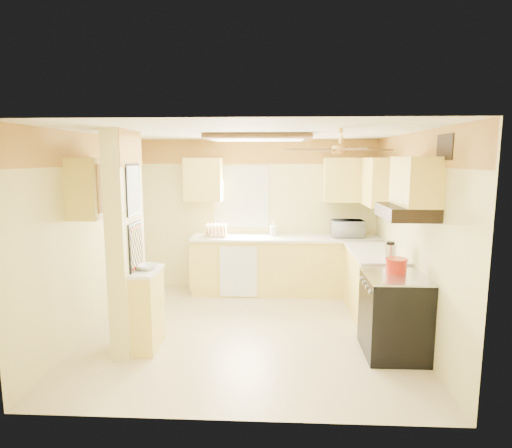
# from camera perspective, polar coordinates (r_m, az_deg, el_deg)

# --- Properties ---
(floor) EXTENTS (4.00, 4.00, 0.00)m
(floor) POSITION_cam_1_polar(r_m,az_deg,el_deg) (5.65, -0.97, -14.07)
(floor) COLOR #CEBB8E
(floor) RESTS_ON ground
(ceiling) EXTENTS (4.00, 4.00, 0.00)m
(ceiling) POSITION_cam_1_polar(r_m,az_deg,el_deg) (5.22, -1.05, 12.13)
(ceiling) COLOR white
(ceiling) RESTS_ON wall_back
(wall_back) EXTENTS (4.00, 0.00, 4.00)m
(wall_back) POSITION_cam_1_polar(r_m,az_deg,el_deg) (7.17, 0.01, 1.21)
(wall_back) COLOR #E7DB8D
(wall_back) RESTS_ON floor
(wall_front) EXTENTS (4.00, 0.00, 4.00)m
(wall_front) POSITION_cam_1_polar(r_m,az_deg,el_deg) (3.45, -3.15, -7.12)
(wall_front) COLOR #E7DB8D
(wall_front) RESTS_ON floor
(wall_left) EXTENTS (0.00, 3.80, 3.80)m
(wall_left) POSITION_cam_1_polar(r_m,az_deg,el_deg) (5.78, -21.20, -1.22)
(wall_left) COLOR #E7DB8D
(wall_left) RESTS_ON floor
(wall_right) EXTENTS (0.00, 3.80, 3.80)m
(wall_right) POSITION_cam_1_polar(r_m,az_deg,el_deg) (5.53, 20.14, -1.59)
(wall_right) COLOR #E7DB8D
(wall_right) RESTS_ON floor
(wallpaper_border) EXTENTS (4.00, 0.02, 0.40)m
(wallpaper_border) POSITION_cam_1_polar(r_m,az_deg,el_deg) (7.09, 0.01, 9.63)
(wallpaper_border) COLOR #FFC14B
(wallpaper_border) RESTS_ON wall_back
(partition_column) EXTENTS (0.20, 0.70, 2.50)m
(partition_column) POSITION_cam_1_polar(r_m,az_deg,el_deg) (5.04, -16.96, -2.41)
(partition_column) COLOR #E7DB8D
(partition_column) RESTS_ON floor
(partition_ledge) EXTENTS (0.25, 0.55, 0.90)m
(partition_ledge) POSITION_cam_1_polar(r_m,az_deg,el_deg) (5.18, -14.23, -11.18)
(partition_ledge) COLOR #DDBE64
(partition_ledge) RESTS_ON floor
(ledge_top) EXTENTS (0.28, 0.58, 0.04)m
(ledge_top) POSITION_cam_1_polar(r_m,az_deg,el_deg) (5.04, -14.43, -6.14)
(ledge_top) COLOR white
(ledge_top) RESTS_ON partition_ledge
(lower_cabinets_back) EXTENTS (3.00, 0.60, 0.90)m
(lower_cabinets_back) POSITION_cam_1_polar(r_m,az_deg,el_deg) (7.02, 3.99, -5.63)
(lower_cabinets_back) COLOR #DDBE64
(lower_cabinets_back) RESTS_ON floor
(lower_cabinets_right) EXTENTS (0.60, 1.40, 0.90)m
(lower_cabinets_right) POSITION_cam_1_polar(r_m,az_deg,el_deg) (6.20, 15.43, -7.88)
(lower_cabinets_right) COLOR #DDBE64
(lower_cabinets_right) RESTS_ON floor
(countertop_back) EXTENTS (3.04, 0.64, 0.04)m
(countertop_back) POSITION_cam_1_polar(r_m,az_deg,el_deg) (6.91, 4.03, -1.88)
(countertop_back) COLOR white
(countertop_back) RESTS_ON lower_cabinets_back
(countertop_right) EXTENTS (0.64, 1.44, 0.04)m
(countertop_right) POSITION_cam_1_polar(r_m,az_deg,el_deg) (6.08, 15.52, -3.64)
(countertop_right) COLOR white
(countertop_right) RESTS_ON lower_cabinets_right
(dishwasher_panel) EXTENTS (0.58, 0.02, 0.80)m
(dishwasher_panel) POSITION_cam_1_polar(r_m,az_deg,el_deg) (6.75, -2.38, -6.39)
(dishwasher_panel) COLOR white
(dishwasher_panel) RESTS_ON lower_cabinets_back
(window) EXTENTS (0.92, 0.02, 1.02)m
(window) POSITION_cam_1_polar(r_m,az_deg,el_deg) (7.14, -2.00, 3.59)
(window) COLOR white
(window) RESTS_ON wall_back
(upper_cab_back_left) EXTENTS (0.60, 0.35, 0.70)m
(upper_cab_back_left) POSITION_cam_1_polar(r_m,az_deg,el_deg) (7.04, -7.03, 5.91)
(upper_cab_back_left) COLOR #DDBE64
(upper_cab_back_left) RESTS_ON wall_back
(upper_cab_back_right) EXTENTS (0.90, 0.35, 0.70)m
(upper_cab_back_right) POSITION_cam_1_polar(r_m,az_deg,el_deg) (7.03, 12.72, 5.76)
(upper_cab_back_right) COLOR #DDBE64
(upper_cab_back_right) RESTS_ON wall_back
(upper_cab_right) EXTENTS (0.35, 1.00, 0.70)m
(upper_cab_right) POSITION_cam_1_polar(r_m,az_deg,el_deg) (6.62, 15.77, 5.47)
(upper_cab_right) COLOR #DDBE64
(upper_cab_right) RESTS_ON wall_right
(upper_cab_left_wall) EXTENTS (0.35, 0.75, 0.70)m
(upper_cab_left_wall) POSITION_cam_1_polar(r_m,az_deg,el_deg) (5.42, -20.92, 4.56)
(upper_cab_left_wall) COLOR #DDBE64
(upper_cab_left_wall) RESTS_ON wall_left
(upper_cab_over_stove) EXTENTS (0.35, 0.76, 0.52)m
(upper_cab_over_stove) POSITION_cam_1_polar(r_m,az_deg,el_deg) (4.88, 20.50, 5.36)
(upper_cab_over_stove) COLOR #DDBE64
(upper_cab_over_stove) RESTS_ON wall_right
(stove) EXTENTS (0.68, 0.77, 0.92)m
(stove) POSITION_cam_1_polar(r_m,az_deg,el_deg) (5.13, 17.91, -11.41)
(stove) COLOR black
(stove) RESTS_ON floor
(range_hood) EXTENTS (0.50, 0.76, 0.14)m
(range_hood) POSITION_cam_1_polar(r_m,az_deg,el_deg) (4.88, 19.34, 1.53)
(range_hood) COLOR black
(range_hood) RESTS_ON upper_cab_over_stove
(poster_menu) EXTENTS (0.02, 0.42, 0.57)m
(poster_menu) POSITION_cam_1_polar(r_m,az_deg,el_deg) (4.92, -16.05, 4.43)
(poster_menu) COLOR black
(poster_menu) RESTS_ON partition_column
(poster_nashville) EXTENTS (0.02, 0.42, 0.57)m
(poster_nashville) POSITION_cam_1_polar(r_m,az_deg,el_deg) (5.01, -15.74, -3.00)
(poster_nashville) COLOR black
(poster_nashville) RESTS_ON partition_column
(ceiling_light_panel) EXTENTS (1.35, 0.95, 0.06)m
(ceiling_light_panel) POSITION_cam_1_polar(r_m,az_deg,el_deg) (5.71, 0.32, 11.40)
(ceiling_light_panel) COLOR brown
(ceiling_light_panel) RESTS_ON ceiling
(ceiling_fan) EXTENTS (1.15, 1.15, 0.26)m
(ceiling_fan) POSITION_cam_1_polar(r_m,az_deg,el_deg) (4.54, 11.21, 9.77)
(ceiling_fan) COLOR gold
(ceiling_fan) RESTS_ON ceiling
(vent_grate) EXTENTS (0.02, 0.40, 0.25)m
(vent_grate) POSITION_cam_1_polar(r_m,az_deg,el_deg) (4.60, 23.93, 9.36)
(vent_grate) COLOR black
(vent_grate) RESTS_ON wall_right
(microwave) EXTENTS (0.51, 0.36, 0.27)m
(microwave) POSITION_cam_1_polar(r_m,az_deg,el_deg) (7.01, 12.13, -0.60)
(microwave) COLOR white
(microwave) RESTS_ON countertop_back
(bowl) EXTENTS (0.31, 0.31, 0.06)m
(bowl) POSITION_cam_1_polar(r_m,az_deg,el_deg) (5.04, -14.34, -5.57)
(bowl) COLOR white
(bowl) RESTS_ON ledge_top
(dutch_oven) EXTENTS (0.24, 0.24, 0.16)m
(dutch_oven) POSITION_cam_1_polar(r_m,az_deg,el_deg) (5.09, 18.20, -5.26)
(dutch_oven) COLOR #AF1F0E
(dutch_oven) RESTS_ON stove
(kettle) EXTENTS (0.15, 0.15, 0.23)m
(kettle) POSITION_cam_1_polar(r_m,az_deg,el_deg) (5.56, 17.46, -3.53)
(kettle) COLOR silver
(kettle) RESTS_ON countertop_right
(dish_rack) EXTENTS (0.38, 0.30, 0.20)m
(dish_rack) POSITION_cam_1_polar(r_m,az_deg,el_deg) (6.94, -5.36, -1.06)
(dish_rack) COLOR #DDB87F
(dish_rack) RESTS_ON countertop_back
(utensil_crock) EXTENTS (0.12, 0.12, 0.25)m
(utensil_crock) POSITION_cam_1_polar(r_m,az_deg,el_deg) (7.00, 2.37, -0.87)
(utensil_crock) COLOR white
(utensil_crock) RESTS_ON countertop_back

